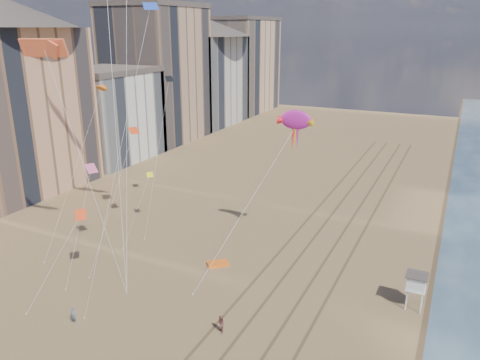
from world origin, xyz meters
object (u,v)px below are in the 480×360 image
grounded_kite (218,264)px  kite_flyer_b (221,325)px  show_kite (296,120)px  kite_flyer_a (74,315)px  lifeguard_stand (416,282)px

grounded_kite → kite_flyer_b: (5.73, -10.19, 0.67)m
show_kite → kite_flyer_b: bearing=-90.6°
show_kite → kite_flyer_a: (-12.09, -20.73, -14.16)m
lifeguard_stand → kite_flyer_b: (-13.91, -10.68, -1.79)m
grounded_kite → kite_flyer_a: (-6.19, -14.34, 0.62)m
grounded_kite → show_kite: 17.15m
kite_flyer_a → kite_flyer_b: bearing=4.0°
kite_flyer_a → kite_flyer_b: size_ratio=0.93×
kite_flyer_a → kite_flyer_b: (11.92, 4.15, 0.05)m
show_kite → kite_flyer_a: size_ratio=13.17×
grounded_kite → show_kite: size_ratio=0.11×
lifeguard_stand → kite_flyer_b: bearing=-142.5°
lifeguard_stand → grounded_kite: lifeguard_stand is taller
grounded_kite → show_kite: (5.90, 6.39, 14.78)m
show_kite → kite_flyer_a: bearing=-120.3°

